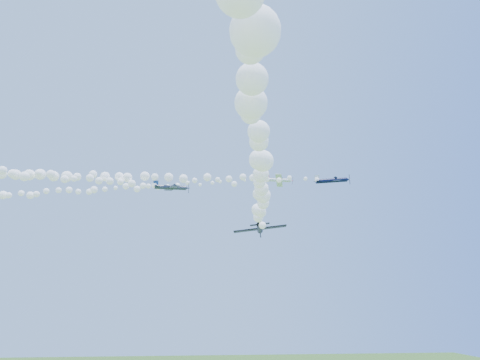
{
  "coord_description": "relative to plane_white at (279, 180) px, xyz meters",
  "views": [
    {
      "loc": [
        -1.4,
        -82.07,
        23.39
      ],
      "look_at": [
        5.93,
        -6.8,
        47.01
      ],
      "focal_mm": 30.0,
      "sensor_mm": 36.0,
      "label": 1
    }
  ],
  "objects": [
    {
      "name": "plane_white",
      "position": [
        0.0,
        0.0,
        0.0
      ],
      "size": [
        6.22,
        6.62,
        2.46
      ],
      "rotation": [
        -0.14,
        0.1,
        -0.25
      ],
      "color": "white"
    },
    {
      "name": "smoke_trail_white",
      "position": [
        -35.52,
        9.07,
        -0.28
      ],
      "size": [
        67.48,
        18.93,
        2.72
      ],
      "primitive_type": null,
      "color": "white"
    },
    {
      "name": "plane_navy",
      "position": [
        9.81,
        -6.66,
        -1.85
      ],
      "size": [
        7.79,
        7.86,
        2.48
      ],
      "rotation": [
        0.22,
        -0.09,
        -0.02
      ],
      "color": "#0C1136"
    },
    {
      "name": "smoke_trail_navy",
      "position": [
        -33.48,
        -5.71,
        -2.08
      ],
      "size": [
        81.99,
        4.55,
        2.99
      ],
      "primitive_type": null,
      "color": "white"
    },
    {
      "name": "plane_grey",
      "position": [
        -22.99,
        -4.11,
        -3.54
      ],
      "size": [
        7.49,
        7.87,
        2.03
      ],
      "rotation": [
        0.14,
        -0.06,
        0.27
      ],
      "color": "#393C53"
    },
    {
      "name": "plane_black",
      "position": [
        -8.05,
        -24.45,
        -15.31
      ],
      "size": [
        7.99,
        7.56,
        2.04
      ],
      "rotation": [
        -0.11,
        -0.04,
        1.42
      ],
      "color": "black"
    },
    {
      "name": "smoke_trail_black",
      "position": [
        -13.45,
        -60.33,
        -15.57
      ],
      "size": [
        12.49,
        67.33,
        3.05
      ],
      "primitive_type": null,
      "color": "white"
    }
  ]
}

